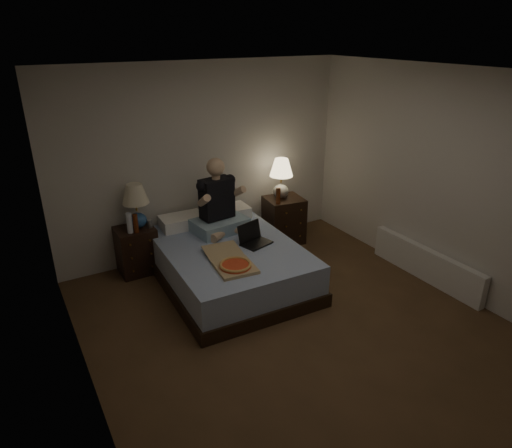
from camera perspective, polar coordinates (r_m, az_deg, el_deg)
floor at (r=4.81m, az=5.53°, el=-13.07°), size 4.00×4.50×0.00m
ceiling at (r=3.90m, az=7.01°, el=18.06°), size 4.00×4.50×0.00m
wall_back at (r=6.05m, az=-6.49°, el=7.87°), size 4.00×0.00×2.50m
wall_left at (r=3.51m, az=-21.47°, el=-5.53°), size 0.00×4.50×2.50m
wall_right at (r=5.56m, az=23.18°, el=4.71°), size 0.00×4.50×2.50m
bed at (r=5.49m, az=-3.36°, el=-4.99°), size 1.56×2.04×0.50m
nightstand_left at (r=5.89m, az=-14.70°, el=-3.17°), size 0.46×0.41×0.59m
nightstand_right at (r=6.51m, az=3.49°, el=0.51°), size 0.56×0.52×0.66m
lamp_left at (r=5.68m, az=-14.74°, el=2.16°), size 0.40×0.40×0.56m
lamp_right at (r=6.32m, az=3.16°, el=5.70°), size 0.39×0.39×0.56m
water_bottle at (r=5.61m, az=-15.54°, el=0.12°), size 0.07×0.07×0.25m
soda_can at (r=5.73m, az=-13.15°, el=0.03°), size 0.07×0.07×0.10m
beer_bottle_left at (r=5.61m, az=-14.81°, el=0.07°), size 0.06×0.06×0.23m
beer_bottle_right at (r=6.15m, az=2.80°, el=3.56°), size 0.06×0.06×0.23m
person at (r=5.59m, az=-4.68°, el=3.51°), size 0.72×0.59×0.93m
laptop at (r=5.34m, az=0.06°, el=-1.39°), size 0.40×0.36×0.24m
pizza_box at (r=4.84m, az=-2.59°, el=-5.25°), size 0.48×0.80×0.08m
radiator at (r=5.95m, az=20.45°, el=-4.70°), size 0.10×1.60×0.40m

